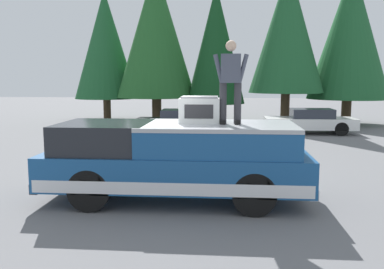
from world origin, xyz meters
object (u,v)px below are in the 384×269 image
Objects in this scene: compressor_unit at (200,110)px; person_on_truck_bed at (231,80)px; pickup_truck at (176,160)px; parked_car_black at (181,122)px; parked_car_white at (310,121)px.

compressor_unit is 0.91m from person_on_truck_bed.
parked_car_black is (10.11, 1.01, -0.29)m from pickup_truck.
parked_car_black is (10.12, 2.13, -1.97)m from person_on_truck_bed.
pickup_truck is 12.15m from parked_car_white.
person_on_truck_bed is 0.41× the size of parked_car_white.
parked_car_white is at bearing -24.03° from pickup_truck.
compressor_unit is 11.85m from parked_car_white.
parked_car_white is (11.10, -3.82, -1.97)m from person_on_truck_bed.
compressor_unit is at bearing -171.45° from parked_car_black.
pickup_truck is at bearing -174.32° from parked_car_black.
compressor_unit reaches higher than parked_car_black.
parked_car_white is at bearing -22.26° from compressor_unit.
parked_car_white and parked_car_black have the same top height.
compressor_unit reaches higher than parked_car_white.
parked_car_black is at bearing 99.34° from parked_car_white.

